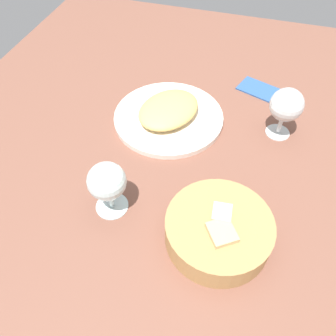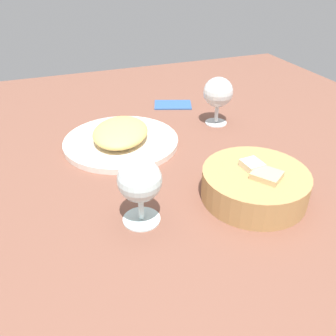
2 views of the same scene
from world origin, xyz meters
The scene contains 8 objects.
ground_plane centered at (0.00, 0.00, -1.00)cm, with size 140.00×140.00×2.00cm, color brown.
plate centered at (-8.84, -12.66, 0.70)cm, with size 27.60×27.60×1.40cm, color white.
omelette centered at (-8.84, -12.66, 3.30)cm, with size 17.07×12.98×3.79cm, color #DEB863.
lettuce_garnish centered at (-15.79, -14.64, 2.11)cm, with size 4.90×4.90×1.43cm, color #4B8A3A.
bread_basket centered at (21.02, 5.81, 2.96)cm, with size 19.92×19.92×7.03cm.
wine_glass_near centered at (19.94, -16.21, 7.89)cm, with size 7.54×7.54×12.18cm.
wine_glass_far centered at (-11.73, 14.44, 8.39)cm, with size 7.76×7.76×12.68cm.
folded_napkin centered at (-27.68, 8.02, 0.40)cm, with size 11.00×7.00×0.80cm, color #2E5795.
Camera 1 is at (54.25, 5.90, 58.78)cm, focal length 36.56 mm.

